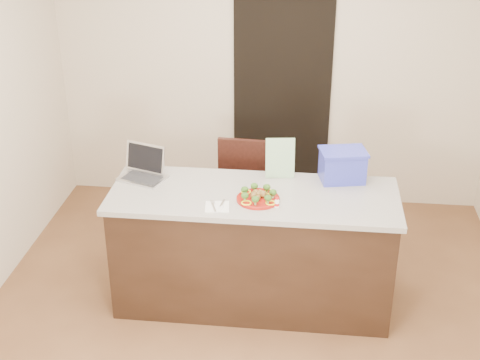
# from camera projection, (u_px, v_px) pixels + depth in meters

# --- Properties ---
(ground) EXTENTS (4.00, 4.00, 0.00)m
(ground) POSITION_uv_depth(u_px,v_px,m) (249.00, 320.00, 4.92)
(ground) COLOR brown
(ground) RESTS_ON ground
(room_shell) EXTENTS (4.00, 4.00, 4.00)m
(room_shell) POSITION_uv_depth(u_px,v_px,m) (251.00, 113.00, 4.21)
(room_shell) COLOR white
(room_shell) RESTS_ON ground
(doorway) EXTENTS (0.90, 0.02, 2.00)m
(doorway) POSITION_uv_depth(u_px,v_px,m) (282.00, 102.00, 6.24)
(doorway) COLOR black
(doorway) RESTS_ON ground
(island) EXTENTS (2.06, 0.76, 0.92)m
(island) POSITION_uv_depth(u_px,v_px,m) (253.00, 248.00, 4.94)
(island) COLOR black
(island) RESTS_ON ground
(plate) EXTENTS (0.30, 0.30, 0.02)m
(plate) POSITION_uv_depth(u_px,v_px,m) (258.00, 199.00, 4.64)
(plate) COLOR maroon
(plate) RESTS_ON island
(meatballs) EXTENTS (0.12, 0.12, 0.04)m
(meatballs) POSITION_uv_depth(u_px,v_px,m) (258.00, 195.00, 4.64)
(meatballs) COLOR brown
(meatballs) RESTS_ON plate
(broccoli) EXTENTS (0.25, 0.25, 0.04)m
(broccoli) POSITION_uv_depth(u_px,v_px,m) (258.00, 193.00, 4.62)
(broccoli) COLOR #224612
(broccoli) RESTS_ON plate
(pepper_rings) EXTENTS (0.26, 0.26, 0.01)m
(pepper_rings) POSITION_uv_depth(u_px,v_px,m) (258.00, 197.00, 4.64)
(pepper_rings) COLOR #F9F41A
(pepper_rings) RESTS_ON plate
(napkin) EXTENTS (0.18, 0.18, 0.01)m
(napkin) POSITION_uv_depth(u_px,v_px,m) (217.00, 207.00, 4.55)
(napkin) COLOR silver
(napkin) RESTS_ON island
(fork) EXTENTS (0.05, 0.16, 0.00)m
(fork) POSITION_uv_depth(u_px,v_px,m) (214.00, 205.00, 4.56)
(fork) COLOR silver
(fork) RESTS_ON napkin
(knife) EXTENTS (0.03, 0.18, 0.01)m
(knife) POSITION_uv_depth(u_px,v_px,m) (221.00, 207.00, 4.53)
(knife) COLOR silver
(knife) RESTS_ON napkin
(yogurt_bottle) EXTENTS (0.03, 0.03, 0.07)m
(yogurt_bottle) POSITION_uv_depth(u_px,v_px,m) (277.00, 203.00, 4.55)
(yogurt_bottle) COLOR white
(yogurt_bottle) RESTS_ON island
(laptop) EXTENTS (0.38, 0.36, 0.23)m
(laptop) POSITION_uv_depth(u_px,v_px,m) (144.00, 168.00, 4.97)
(laptop) COLOR #BBBBC0
(laptop) RESTS_ON island
(leaflet) EXTENTS (0.22, 0.08, 0.30)m
(leaflet) POSITION_uv_depth(u_px,v_px,m) (280.00, 158.00, 4.91)
(leaflet) COLOR silver
(leaflet) RESTS_ON island
(blue_box) EXTENTS (0.37, 0.30, 0.24)m
(blue_box) POSITION_uv_depth(u_px,v_px,m) (342.00, 165.00, 4.88)
(blue_box) COLOR #323AB7
(blue_box) RESTS_ON island
(chair) EXTENTS (0.47, 0.47, 0.99)m
(chair) POSITION_uv_depth(u_px,v_px,m) (243.00, 192.00, 5.54)
(chair) COLOR #381710
(chair) RESTS_ON ground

